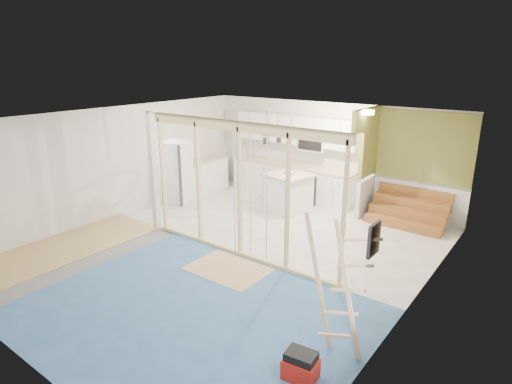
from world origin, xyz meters
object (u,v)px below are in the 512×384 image
Objects in this scene: fridge at (176,172)px; toolbox at (301,367)px; island at (289,193)px; ladder at (337,288)px.

toolbox is (6.09, -3.74, -0.64)m from fridge.
ladder is at bearing -39.44° from island.
fridge is 6.88m from ladder.
ladder reaches higher than fridge.
toolbox is (3.31, -4.88, -0.30)m from island.
ladder is at bearing 77.19° from toolbox.
fridge is 3.85× the size of toolbox.
island is at bearing 117.74° from ladder.
island is 5.91m from toolbox.
fridge is 1.42× the size of island.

